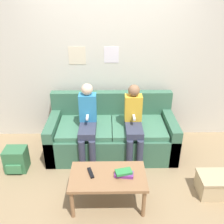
% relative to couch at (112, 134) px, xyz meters
% --- Properties ---
extents(ground_plane, '(10.00, 10.00, 0.00)m').
position_rel_couch_xyz_m(ground_plane, '(0.00, -0.54, -0.28)').
color(ground_plane, '#937A56').
extents(wall_back, '(8.00, 0.06, 2.60)m').
position_rel_couch_xyz_m(wall_back, '(-0.00, 0.52, 1.02)').
color(wall_back, beige).
rests_on(wall_back, ground_plane).
extents(couch, '(1.87, 0.85, 0.85)m').
position_rel_couch_xyz_m(couch, '(0.00, 0.00, 0.00)').
color(couch, '#38664C').
rests_on(couch, ground_plane).
extents(coffee_table, '(0.86, 0.50, 0.40)m').
position_rel_couch_xyz_m(coffee_table, '(-0.06, -1.06, 0.07)').
color(coffee_table, '#8E6642').
rests_on(coffee_table, ground_plane).
extents(person_left, '(0.24, 0.58, 1.12)m').
position_rel_couch_xyz_m(person_left, '(-0.34, -0.20, 0.34)').
color(person_left, '#33384C').
rests_on(person_left, ground_plane).
extents(person_right, '(0.24, 0.58, 1.10)m').
position_rel_couch_xyz_m(person_right, '(0.30, -0.20, 0.33)').
color(person_right, '#33384C').
rests_on(person_right, ground_plane).
extents(tv_remote, '(0.09, 0.17, 0.02)m').
position_rel_couch_xyz_m(tv_remote, '(-0.25, -1.03, 0.13)').
color(tv_remote, black).
rests_on(tv_remote, coffee_table).
extents(book_stack, '(0.22, 0.14, 0.07)m').
position_rel_couch_xyz_m(book_stack, '(0.12, -1.07, 0.15)').
color(book_stack, '#7A3389').
rests_on(book_stack, coffee_table).
extents(storage_box, '(0.42, 0.33, 0.26)m').
position_rel_couch_xyz_m(storage_box, '(1.25, -0.94, -0.15)').
color(storage_box, '#CCB284').
rests_on(storage_box, ground_plane).
extents(backpack, '(0.29, 0.27, 0.34)m').
position_rel_couch_xyz_m(backpack, '(-1.32, -0.45, -0.12)').
color(backpack, '#336B42').
rests_on(backpack, ground_plane).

